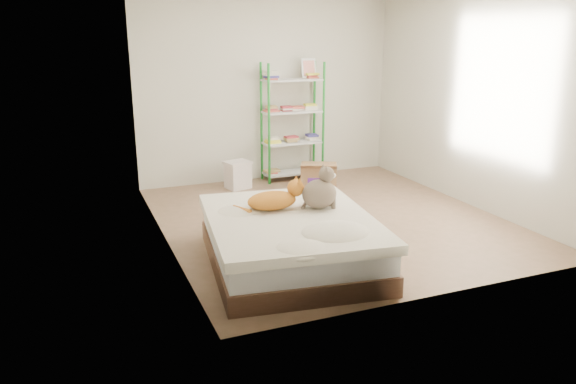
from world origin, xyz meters
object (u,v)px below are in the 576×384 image
grey_cat (319,188)px  white_bin (238,175)px  bed (290,241)px  orange_cat (272,198)px  shelf_unit (293,123)px  cardboard_box (319,176)px

grey_cat → white_bin: size_ratio=1.05×
bed → white_bin: size_ratio=5.17×
orange_cat → bed: bearing=-69.9°
shelf_unit → cardboard_box: bearing=-78.6°
shelf_unit → cardboard_box: shelf_unit is taller
orange_cat → shelf_unit: bearing=66.2°
white_bin → cardboard_box: bearing=-23.4°
bed → shelf_unit: shelf_unit is taller
grey_cat → cardboard_box: bearing=-19.2°
shelf_unit → white_bin: bearing=-168.1°
orange_cat → cardboard_box: (1.44, 2.02, -0.42)m
bed → white_bin: (0.33, 2.73, -0.04)m
white_bin → grey_cat: bearing=-89.3°
grey_cat → shelf_unit: 2.92m
bed → orange_cat: (-0.08, 0.26, 0.35)m
bed → shelf_unit: (1.23, 2.92, 0.60)m
orange_cat → cardboard_box: size_ratio=0.90×
orange_cat → white_bin: (0.41, 2.47, -0.40)m
bed → grey_cat: grey_cat is taller
orange_cat → grey_cat: size_ratio=1.38×
orange_cat → shelf_unit: (1.32, 2.66, 0.25)m
bed → white_bin: 2.75m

